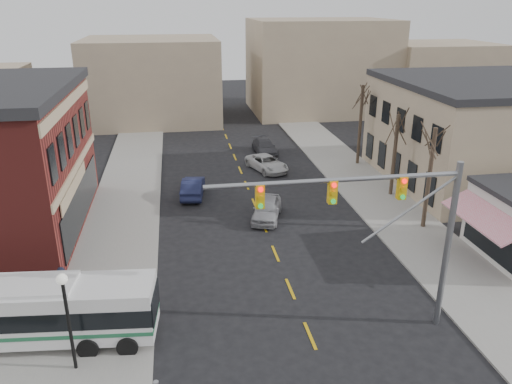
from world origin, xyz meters
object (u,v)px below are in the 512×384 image
car_d (265,147)px  car_b (193,187)px  transit_bus (27,311)px  street_lamp (66,303)px  car_c (267,163)px  pedestrian_near (92,323)px  pedestrian_far (64,283)px  car_a (267,209)px  traffic_signal_mast (389,215)px

car_d → car_b: bearing=-130.3°
transit_bus → street_lamp: size_ratio=2.56×
car_c → car_d: 5.25m
pedestrian_near → street_lamp: bearing=145.5°
car_d → pedestrian_far: pedestrian_far is taller
street_lamp → pedestrian_far: bearing=104.3°
pedestrian_near → pedestrian_far: 4.13m
car_a → car_b: car_a is taller
traffic_signal_mast → car_c: (-0.86, 23.59, -5.12)m
car_b → transit_bus: bearing=72.3°
car_d → pedestrian_far: (-14.59, -24.03, 0.35)m
car_b → car_d: 12.85m
car_a → car_d: car_a is taller
car_b → car_d: car_b is taller
traffic_signal_mast → car_d: size_ratio=2.35×
transit_bus → traffic_signal_mast: traffic_signal_mast is taller
street_lamp → car_b: bearing=73.4°
car_d → pedestrian_far: bearing=-125.6°
car_c → car_d: size_ratio=1.04×
traffic_signal_mast → street_lamp: 13.60m
car_a → pedestrian_near: pedestrian_near is taller
transit_bus → car_d: size_ratio=2.44×
transit_bus → pedestrian_near: bearing=-9.8°
traffic_signal_mast → car_d: (-0.12, 28.79, -5.11)m
car_a → car_d: bearing=98.3°
car_c → pedestrian_near: size_ratio=2.61×
traffic_signal_mast → street_lamp: (-13.35, -0.62, -2.51)m
car_a → car_c: size_ratio=0.91×
street_lamp → transit_bus: bearing=135.8°
car_d → car_c: bearing=-102.4°
transit_bus → car_d: transit_bus is taller
traffic_signal_mast → car_d: traffic_signal_mast is taller
traffic_signal_mast → car_c: 24.15m
pedestrian_far → car_c: bearing=-1.4°
traffic_signal_mast → car_b: bearing=112.6°
car_a → car_d: 15.83m
pedestrian_far → street_lamp: bearing=-130.8°
traffic_signal_mast → pedestrian_far: bearing=162.1°
transit_bus → car_b: 18.62m
car_b → car_c: car_b is taller
transit_bus → pedestrian_far: bearing=74.8°
car_a → pedestrian_far: size_ratio=2.43×
car_d → pedestrian_near: bearing=-119.0°
car_a → pedestrian_near: 15.74m
car_a → transit_bus: bearing=-119.7°
car_b → pedestrian_near: pedestrian_near is taller
pedestrian_near → car_d: bearing=-42.6°
car_b → car_c: (6.81, 5.20, -0.07)m
transit_bus → car_c: size_ratio=2.35×
car_a → pedestrian_near: bearing=-111.7°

